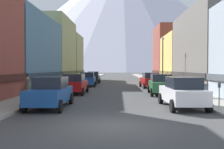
{
  "coord_description": "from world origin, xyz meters",
  "views": [
    {
      "loc": [
        0.15,
        -9.96,
        2.27
      ],
      "look_at": [
        -0.89,
        28.33,
        1.34
      ],
      "focal_mm": 40.81,
      "sensor_mm": 36.0,
      "label": 1
    }
  ],
  "objects": [
    {
      "name": "trash_bin_right",
      "position": [
        6.35,
        8.64,
        0.64
      ],
      "size": [
        0.59,
        0.59,
        0.98
      ],
      "color": "#4C5156",
      "rests_on": "sidewalk_right"
    },
    {
      "name": "car_left_3",
      "position": [
        -3.8,
        29.02,
        0.9
      ],
      "size": [
        2.11,
        4.42,
        1.78
      ],
      "color": "black",
      "rests_on": "ground"
    },
    {
      "name": "sidewalk_left",
      "position": [
        -6.25,
        35.0,
        0.07
      ],
      "size": [
        2.5,
        100.0,
        0.15
      ],
      "primitive_type": "cube",
      "color": "gray",
      "rests_on": "ground"
    },
    {
      "name": "car_left_0",
      "position": [
        -3.8,
        4.54,
        0.9
      ],
      "size": [
        2.12,
        4.43,
        1.78
      ],
      "color": "#19478C",
      "rests_on": "ground"
    },
    {
      "name": "storefront_left_3",
      "position": [
        -10.91,
        40.44,
        4.27
      ],
      "size": [
        7.13,
        8.97,
        8.85
      ],
      "color": "#8C9966",
      "rests_on": "ground"
    },
    {
      "name": "car_right_2",
      "position": [
        3.8,
        19.79,
        0.9
      ],
      "size": [
        2.25,
        4.48,
        1.78
      ],
      "color": "#9E1111",
      "rests_on": "ground"
    },
    {
      "name": "car_left_1",
      "position": [
        -3.8,
        12.6,
        0.9
      ],
      "size": [
        2.08,
        4.41,
        1.78
      ],
      "color": "#9E1111",
      "rests_on": "ground"
    },
    {
      "name": "streetlamp_right",
      "position": [
        5.35,
        20.33,
        3.99
      ],
      "size": [
        0.36,
        0.36,
        5.86
      ],
      "color": "black",
      "rests_on": "sidewalk_right"
    },
    {
      "name": "parking_meter_near",
      "position": [
        5.75,
        4.35,
        1.01
      ],
      "size": [
        0.14,
        0.1,
        1.33
      ],
      "color": "#595960",
      "rests_on": "sidewalk_right"
    },
    {
      "name": "storefront_left_1",
      "position": [
        -10.93,
        17.32,
        3.83
      ],
      "size": [
        7.17,
        13.01,
        7.95
      ],
      "color": "slate",
      "rests_on": "ground"
    },
    {
      "name": "storefront_left_2",
      "position": [
        -11.34,
        29.74,
        4.83
      ],
      "size": [
        7.99,
        11.35,
        10.0
      ],
      "color": "#8C9966",
      "rests_on": "ground"
    },
    {
      "name": "storefront_right_3",
      "position": [
        10.92,
        40.68,
        5.1
      ],
      "size": [
        7.15,
        9.35,
        10.54
      ],
      "color": "brown",
      "rests_on": "ground"
    },
    {
      "name": "mountain_backdrop",
      "position": [
        4.06,
        260.0,
        58.37
      ],
      "size": [
        272.91,
        272.91,
        116.75
      ],
      "primitive_type": "cone",
      "color": "silver",
      "rests_on": "ground"
    },
    {
      "name": "ground_plane",
      "position": [
        0.0,
        0.0,
        0.0
      ],
      "size": [
        400.0,
        400.0,
        0.0
      ],
      "primitive_type": "plane",
      "color": "#3D3D3D"
    },
    {
      "name": "car_right_1",
      "position": [
        3.8,
        12.17,
        0.9
      ],
      "size": [
        2.24,
        4.48,
        1.78
      ],
      "color": "#265933",
      "rests_on": "ground"
    },
    {
      "name": "pedestrian_0",
      "position": [
        6.25,
        22.28,
        0.93
      ],
      "size": [
        0.36,
        0.36,
        1.69
      ],
      "color": "maroon",
      "rests_on": "sidewalk_right"
    },
    {
      "name": "potted_plant_0",
      "position": [
        -7.0,
        9.99,
        0.67
      ],
      "size": [
        0.63,
        0.63,
        0.92
      ],
      "color": "gray",
      "rests_on": "sidewalk_left"
    },
    {
      "name": "sidewalk_right",
      "position": [
        6.25,
        35.0,
        0.07
      ],
      "size": [
        2.5,
        100.0,
        0.15
      ],
      "primitive_type": "cube",
      "color": "gray",
      "rests_on": "ground"
    },
    {
      "name": "pedestrian_1",
      "position": [
        -6.25,
        7.68,
        0.85
      ],
      "size": [
        0.36,
        0.36,
        1.53
      ],
      "color": "brown",
      "rests_on": "sidewalk_left"
    },
    {
      "name": "car_right_0",
      "position": [
        3.8,
        4.75,
        0.9
      ],
      "size": [
        2.16,
        4.45,
        1.78
      ],
      "color": "silver",
      "rests_on": "ground"
    },
    {
      "name": "car_left_2",
      "position": [
        -3.8,
        22.06,
        0.9
      ],
      "size": [
        2.24,
        4.48,
        1.78
      ],
      "color": "#19478C",
      "rests_on": "ground"
    },
    {
      "name": "storefront_right_1",
      "position": [
        10.72,
        18.23,
        4.16
      ],
      "size": [
        6.74,
        13.63,
        8.62
      ],
      "color": "#66605B",
      "rests_on": "ground"
    },
    {
      "name": "storefront_right_2",
      "position": [
        11.03,
        30.51,
        3.64
      ],
      "size": [
        7.36,
        10.28,
        7.56
      ],
      "color": "#D8B259",
      "rests_on": "ground"
    }
  ]
}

